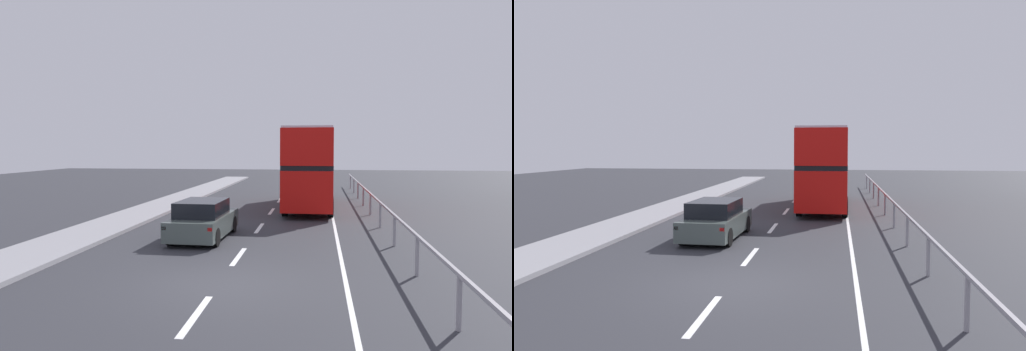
% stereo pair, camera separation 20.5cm
% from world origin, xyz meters
% --- Properties ---
extents(ground_plane, '(73.53, 120.00, 0.10)m').
position_xyz_m(ground_plane, '(0.00, 0.00, -0.05)').
color(ground_plane, '#2D2D33').
extents(lane_paint_markings, '(3.27, 46.00, 0.01)m').
position_xyz_m(lane_paint_markings, '(1.92, 8.70, 0.00)').
color(lane_paint_markings, silver).
rests_on(lane_paint_markings, ground).
extents(bridge_side_railing, '(0.10, 42.00, 1.09)m').
position_xyz_m(bridge_side_railing, '(5.02, 9.00, 0.89)').
color(bridge_side_railing, '#969299').
rests_on(bridge_side_railing, ground).
extents(double_decker_bus_red, '(2.61, 10.30, 4.36)m').
position_xyz_m(double_decker_bus_red, '(1.97, 15.40, 2.33)').
color(double_decker_bus_red, red).
rests_on(double_decker_bus_red, ground).
extents(hatchback_car_near, '(1.91, 4.31, 1.44)m').
position_xyz_m(hatchback_car_near, '(-1.78, 5.70, 0.69)').
color(hatchback_car_near, '#46504D').
rests_on(hatchback_car_near, ground).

